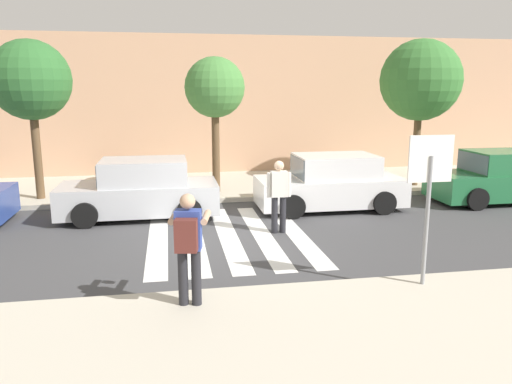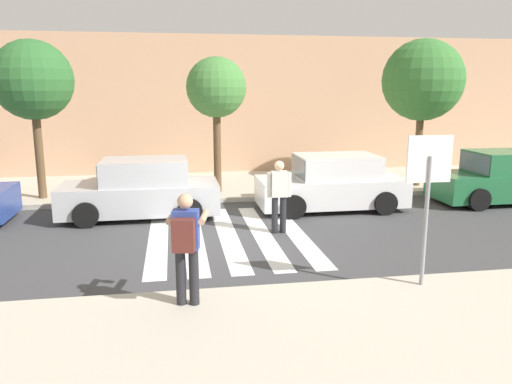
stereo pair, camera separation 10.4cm
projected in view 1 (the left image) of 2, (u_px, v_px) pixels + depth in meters
The scene contains 17 objects.
ground_plane at pixel (229, 238), 11.44m from camera, with size 120.00×120.00×0.00m, color #424244.
sidewalk_far at pixel (208, 186), 17.21m from camera, with size 60.00×4.80×0.14m, color beige.
building_facade_far at pixel (198, 105), 20.92m from camera, with size 56.00×4.00×5.35m, color tan.
crosswalk_stripe_0 at pixel (158, 239), 11.36m from camera, with size 0.44×5.20×0.01m, color silver.
crosswalk_stripe_1 at pixel (193, 237), 11.49m from camera, with size 0.44×5.20×0.01m, color silver.
crosswalk_stripe_2 at pixel (228, 235), 11.63m from camera, with size 0.44×5.20×0.01m, color silver.
crosswalk_stripe_3 at pixel (261, 234), 11.76m from camera, with size 0.44×5.20×0.01m, color silver.
crosswalk_stripe_4 at pixel (294, 232), 11.90m from camera, with size 0.44×5.20×0.01m, color silver.
stop_sign at pixel (429, 177), 8.05m from camera, with size 0.76×0.08×2.50m.
photographer_with_backpack at pixel (188, 240), 7.38m from camera, with size 0.68×0.91×1.72m.
pedestrian_crossing at pixel (279, 192), 11.68m from camera, with size 0.58×0.24×1.72m.
parked_car_silver at pixel (141, 190), 13.16m from camera, with size 4.10×1.92×1.55m.
parked_car_white at pixel (331, 184), 14.05m from camera, with size 4.10×1.92×1.55m.
parked_car_green at pixel (501, 178), 14.95m from camera, with size 4.10×1.92×1.55m.
street_tree_west at pixel (31, 81), 14.22m from camera, with size 2.29×2.29×4.60m.
street_tree_center at pixel (215, 89), 15.25m from camera, with size 1.85×1.85×4.18m.
street_tree_east at pixel (421, 81), 16.29m from camera, with size 2.64×2.64×4.81m.
Camera 1 is at (-1.28, -10.92, 3.37)m, focal length 35.00 mm.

